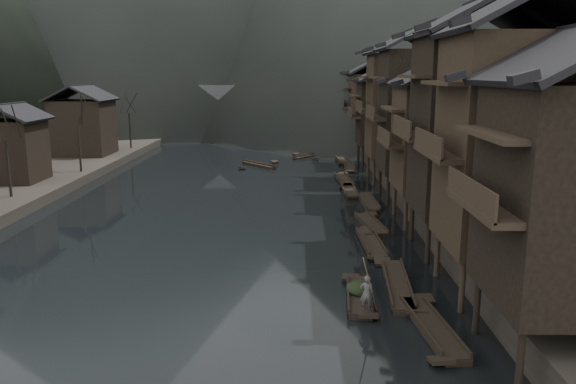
{
  "coord_description": "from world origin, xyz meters",
  "views": [
    {
      "loc": [
        6.43,
        -28.31,
        11.09
      ],
      "look_at": [
        5.77,
        12.09,
        2.5
      ],
      "focal_mm": 35.0,
      "sensor_mm": 36.0,
      "label": 1
    }
  ],
  "objects": [
    {
      "name": "water",
      "position": [
        0.0,
        0.0,
        0.0
      ],
      "size": [
        300.0,
        300.0,
        0.0
      ],
      "primitive_type": "plane",
      "color": "black",
      "rests_on": "ground"
    },
    {
      "name": "right_bank",
      "position": [
        35.0,
        40.0,
        0.9
      ],
      "size": [
        40.0,
        200.0,
        1.8
      ],
      "primitive_type": "cube",
      "color": "#2D2823",
      "rests_on": "ground"
    },
    {
      "name": "stilt_houses",
      "position": [
        17.28,
        18.63,
        8.9
      ],
      "size": [
        9.0,
        67.6,
        15.64
      ],
      "color": "black",
      "rests_on": "ground"
    },
    {
      "name": "bare_trees",
      "position": [
        -17.0,
        18.12,
        6.48
      ],
      "size": [
        3.98,
        61.77,
        7.95
      ],
      "color": "black",
      "rests_on": "left_bank"
    },
    {
      "name": "moored_sampans",
      "position": [
        11.91,
        18.22,
        0.2
      ],
      "size": [
        2.93,
        55.47,
        0.47
      ],
      "color": "black",
      "rests_on": "water"
    },
    {
      "name": "midriver_boats",
      "position": [
        1.9,
        54.03,
        0.2
      ],
      "size": [
        16.51,
        40.74,
        0.45
      ],
      "color": "black",
      "rests_on": "water"
    },
    {
      "name": "stone_bridge",
      "position": [
        -0.0,
        72.0,
        5.11
      ],
      "size": [
        40.0,
        6.0,
        9.0
      ],
      "color": "#4C4C4F",
      "rests_on": "ground"
    },
    {
      "name": "hero_sampan",
      "position": [
        9.54,
        -1.91,
        0.2
      ],
      "size": [
        1.5,
        5.52,
        0.44
      ],
      "color": "black",
      "rests_on": "water"
    },
    {
      "name": "cargo_heap",
      "position": [
        9.53,
        -1.66,
        0.8
      ],
      "size": [
        1.2,
        1.58,
        0.72
      ],
      "primitive_type": "ellipsoid",
      "color": "black",
      "rests_on": "hero_sampan"
    },
    {
      "name": "boatman",
      "position": [
        9.68,
        -3.82,
        1.32
      ],
      "size": [
        0.69,
        0.49,
        1.76
      ],
      "primitive_type": "imported",
      "rotation": [
        0.0,
        0.0,
        3.03
      ],
      "color": "#59585B",
      "rests_on": "hero_sampan"
    },
    {
      "name": "bamboo_pole",
      "position": [
        9.88,
        -3.82,
        4.01
      ],
      "size": [
        1.1,
        1.68,
        3.6
      ],
      "primitive_type": "cylinder",
      "rotation": [
        0.49,
        0.0,
        -0.57
      ],
      "color": "#8C7A51",
      "rests_on": "boatman"
    }
  ]
}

